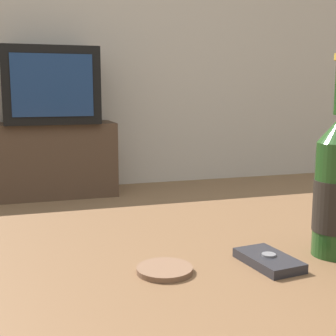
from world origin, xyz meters
The scene contains 6 objects.
back_wall centered at (0.00, 3.02, 1.30)m, with size 8.00×0.05×2.60m.
coffee_table centered at (0.00, 0.00, 0.42)m, with size 1.39×0.78×0.48m.
tv_stand centered at (0.00, 2.76, 0.26)m, with size 0.86×0.38×0.52m.
television centered at (0.00, 2.76, 0.77)m, with size 0.62×0.49×0.51m.
cell_phone centered at (0.14, -0.02, 0.49)m, with size 0.07×0.11×0.02m.
coaster centered at (-0.02, 0.00, 0.49)m, with size 0.08×0.08×0.01m.
Camera 1 is at (-0.20, -0.60, 0.74)m, focal length 50.00 mm.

